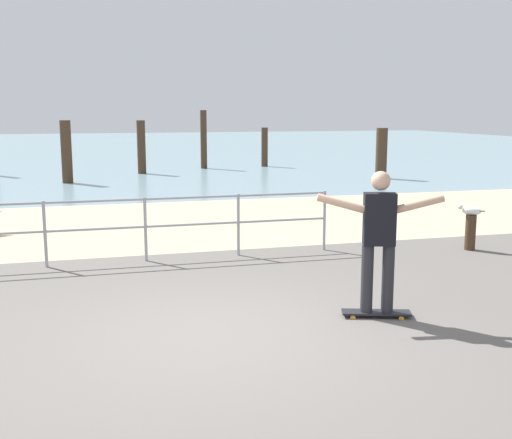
{
  "coord_description": "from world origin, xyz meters",
  "views": [
    {
      "loc": [
        -1.35,
        -6.38,
        2.42
      ],
      "look_at": [
        0.94,
        2.0,
        0.9
      ],
      "focal_mm": 44.29,
      "sensor_mm": 36.0,
      "label": 1
    }
  ],
  "objects_px": {
    "skateboard": "(376,313)",
    "bollard_short": "(470,233)",
    "skateboarder": "(379,233)",
    "seagull": "(471,211)"
  },
  "relations": [
    {
      "from": "skateboarder",
      "to": "bollard_short",
      "type": "distance_m",
      "value": 4.31
    },
    {
      "from": "skateboard",
      "to": "bollard_short",
      "type": "distance_m",
      "value": 4.26
    },
    {
      "from": "seagull",
      "to": "skateboard",
      "type": "bearing_deg",
      "value": -137.66
    },
    {
      "from": "skateboarder",
      "to": "seagull",
      "type": "relative_size",
      "value": 4.0
    },
    {
      "from": "skateboard",
      "to": "bollard_short",
      "type": "bearing_deg",
      "value": 42.11
    },
    {
      "from": "skateboard",
      "to": "skateboarder",
      "type": "distance_m",
      "value": 0.95
    },
    {
      "from": "skateboard",
      "to": "seagull",
      "type": "distance_m",
      "value": 4.3
    },
    {
      "from": "bollard_short",
      "to": "seagull",
      "type": "height_order",
      "value": "seagull"
    },
    {
      "from": "skateboarder",
      "to": "bollard_short",
      "type": "relative_size",
      "value": 2.62
    },
    {
      "from": "skateboard",
      "to": "bollard_short",
      "type": "xyz_separation_m",
      "value": [
        3.16,
        2.85,
        0.25
      ]
    }
  ]
}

